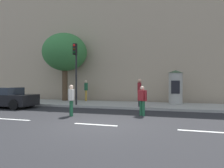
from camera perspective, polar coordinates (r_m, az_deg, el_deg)
name	(u,v)px	position (r m, az deg, el deg)	size (l,w,h in m)	color
ground_plane	(95,125)	(8.56, -4.45, -10.82)	(80.00, 80.00, 0.00)	#232326
sidewalk_curb	(132,105)	(15.21, 5.42, -5.64)	(36.00, 4.00, 0.15)	#9E9B93
lane_markings	(95,125)	(8.56, -4.45, -10.80)	(25.80, 0.16, 0.01)	silver
building_backdrop	(143,37)	(20.51, 8.38, 12.47)	(36.00, 5.00, 11.94)	tan
traffic_light	(75,64)	(14.71, -9.77, 5.41)	(0.24, 0.45, 4.16)	black
poster_column	(176,87)	(15.67, 16.67, -0.73)	(1.05, 1.05, 2.40)	#9E9B93
street_tree	(65,53)	(18.73, -12.54, 8.25)	(3.76, 3.76, 5.72)	#4C3826
pedestrian_with_bag	(142,98)	(10.83, 8.10, -3.86)	(0.49, 0.49, 1.49)	#1E5938
pedestrian_in_light_jacket	(71,98)	(10.77, -10.88, -3.69)	(0.45, 0.50, 1.55)	#1E5938
pedestrian_in_dark_shirt	(86,89)	(17.89, -7.00, -1.22)	(0.46, 0.57, 1.72)	#B78C33
pedestrian_tallest	(139,90)	(13.55, 7.37, -1.59)	(0.31, 0.66, 1.76)	black
parked_car_blue	(4,98)	(15.92, -27.05, -3.30)	(4.29, 2.03, 1.34)	black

